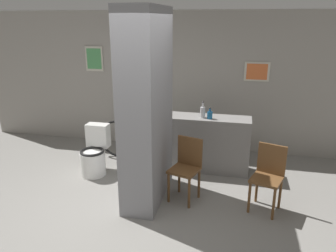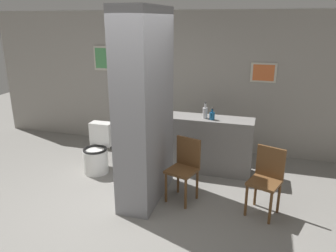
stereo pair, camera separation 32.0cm
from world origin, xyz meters
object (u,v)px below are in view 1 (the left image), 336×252
object	(u,v)px
chair_near_pillar	(186,166)
bottle_tall	(203,112)
toilet	(94,155)
chair_by_doorway	(268,175)
bicycle	(146,140)

from	to	relation	value
chair_near_pillar	bottle_tall	size ratio (longest dim) A/B	3.28
toilet	chair_by_doorway	size ratio (longest dim) A/B	0.89
chair_by_doorway	bicycle	bearing A→B (deg)	168.53
toilet	chair_by_doorway	bearing A→B (deg)	-10.56
toilet	bottle_tall	distance (m)	1.90
chair_by_doorway	bottle_tall	world-z (taller)	bottle_tall
chair_near_pillar	toilet	bearing A→B (deg)	-179.06
bicycle	bottle_tall	bearing A→B (deg)	-11.85
chair_near_pillar	bicycle	bearing A→B (deg)	145.34
toilet	chair_near_pillar	distance (m)	1.68
toilet	bottle_tall	world-z (taller)	bottle_tall
chair_near_pillar	bottle_tall	distance (m)	1.10
bottle_tall	chair_near_pillar	bearing A→B (deg)	-95.67
toilet	bottle_tall	size ratio (longest dim) A/B	2.91
bicycle	chair_near_pillar	bearing A→B (deg)	-51.84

